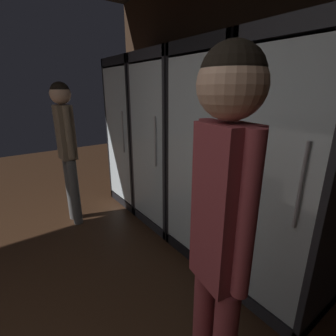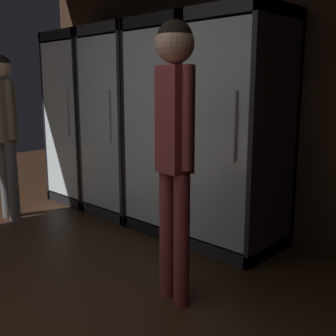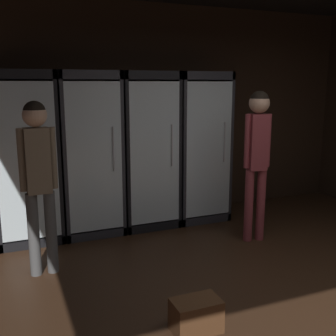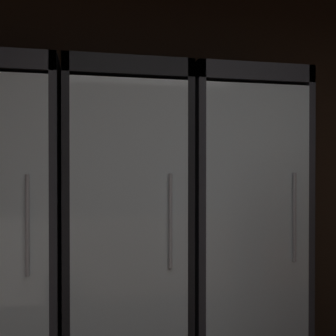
{
  "view_description": "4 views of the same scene",
  "coord_description": "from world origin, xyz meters",
  "px_view_note": "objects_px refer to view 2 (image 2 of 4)",
  "views": [
    {
      "loc": [
        0.93,
        0.98,
        1.56
      ],
      "look_at": [
        -1.04,
        2.42,
        0.78
      ],
      "focal_mm": 26.28,
      "sensor_mm": 36.0,
      "label": 1
    },
    {
      "loc": [
        2.04,
        -0.14,
        1.34
      ],
      "look_at": [
        -0.29,
        2.27,
        0.67
      ],
      "focal_mm": 43.99,
      "sensor_mm": 36.0,
      "label": 2
    },
    {
      "loc": [
        -2.21,
        -2.14,
        1.78
      ],
      "look_at": [
        -0.38,
        2.36,
        0.77
      ],
      "focal_mm": 43.44,
      "sensor_mm": 36.0,
      "label": 3
    },
    {
      "loc": [
        -0.8,
        0.25,
        1.36
      ],
      "look_at": [
        -0.31,
        2.61,
        1.34
      ],
      "focal_mm": 42.33,
      "sensor_mm": 36.0,
      "label": 4
    }
  ],
  "objects_px": {
    "cooler_far_left": "(88,121)",
    "cooler_center": "(178,129)",
    "cooler_right": "(242,135)",
    "cooler_left": "(128,125)",
    "shopper_near": "(4,119)",
    "shopper_far": "(175,128)"
  },
  "relations": [
    {
      "from": "cooler_right",
      "to": "shopper_far",
      "type": "bearing_deg",
      "value": -77.18
    },
    {
      "from": "cooler_center",
      "to": "cooler_right",
      "type": "bearing_deg",
      "value": -0.05
    },
    {
      "from": "cooler_center",
      "to": "cooler_right",
      "type": "height_order",
      "value": "same"
    },
    {
      "from": "cooler_far_left",
      "to": "cooler_right",
      "type": "height_order",
      "value": "same"
    },
    {
      "from": "cooler_far_left",
      "to": "cooler_center",
      "type": "xyz_separation_m",
      "value": [
        1.43,
        0.0,
        0.0
      ]
    },
    {
      "from": "shopper_far",
      "to": "cooler_right",
      "type": "bearing_deg",
      "value": 102.82
    },
    {
      "from": "cooler_right",
      "to": "cooler_center",
      "type": "bearing_deg",
      "value": 179.95
    },
    {
      "from": "shopper_far",
      "to": "cooler_center",
      "type": "bearing_deg",
      "value": 131.98
    },
    {
      "from": "cooler_left",
      "to": "shopper_near",
      "type": "distance_m",
      "value": 1.22
    },
    {
      "from": "cooler_far_left",
      "to": "cooler_left",
      "type": "distance_m",
      "value": 0.72
    },
    {
      "from": "cooler_left",
      "to": "cooler_center",
      "type": "xyz_separation_m",
      "value": [
        0.72,
        0.0,
        -0.0
      ]
    },
    {
      "from": "cooler_right",
      "to": "shopper_near",
      "type": "relative_size",
      "value": 1.18
    },
    {
      "from": "cooler_far_left",
      "to": "cooler_center",
      "type": "bearing_deg",
      "value": 0.05
    },
    {
      "from": "cooler_left",
      "to": "cooler_right",
      "type": "relative_size",
      "value": 1.0
    },
    {
      "from": "cooler_right",
      "to": "shopper_far",
      "type": "relative_size",
      "value": 1.13
    },
    {
      "from": "shopper_near",
      "to": "shopper_far",
      "type": "bearing_deg",
      "value": -0.89
    },
    {
      "from": "cooler_far_left",
      "to": "cooler_left",
      "type": "relative_size",
      "value": 1.0
    },
    {
      "from": "cooler_center",
      "to": "shopper_near",
      "type": "bearing_deg",
      "value": -143.18
    },
    {
      "from": "cooler_left",
      "to": "cooler_center",
      "type": "distance_m",
      "value": 0.72
    },
    {
      "from": "cooler_right",
      "to": "cooler_left",
      "type": "bearing_deg",
      "value": -179.99
    },
    {
      "from": "shopper_near",
      "to": "cooler_left",
      "type": "bearing_deg",
      "value": 57.38
    },
    {
      "from": "cooler_center",
      "to": "cooler_right",
      "type": "relative_size",
      "value": 1.0
    }
  ]
}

